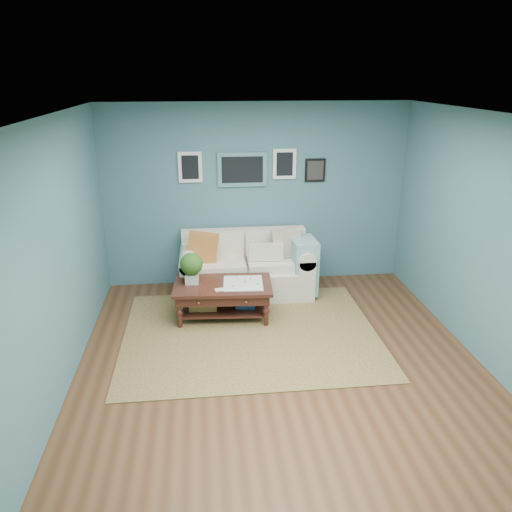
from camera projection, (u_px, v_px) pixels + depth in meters
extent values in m
plane|color=brown|center=(281.00, 366.00, 5.56)|extent=(5.00, 5.00, 0.00)
plane|color=white|center=(286.00, 116.00, 4.62)|extent=(5.00, 5.00, 0.00)
cube|color=#437378|center=(256.00, 196.00, 7.42)|extent=(4.50, 0.02, 2.70)
cube|color=#437378|center=(356.00, 404.00, 2.76)|extent=(4.50, 0.02, 2.70)
cube|color=#437378|center=(55.00, 261.00, 4.86)|extent=(0.02, 5.00, 2.70)
cube|color=#437378|center=(491.00, 244.00, 5.33)|extent=(0.02, 5.00, 2.70)
cube|color=slate|center=(242.00, 170.00, 7.24)|extent=(0.72, 0.03, 0.50)
cube|color=black|center=(242.00, 170.00, 7.22)|extent=(0.60, 0.01, 0.38)
cube|color=white|center=(190.00, 167.00, 7.14)|extent=(0.34, 0.03, 0.44)
cube|color=white|center=(284.00, 164.00, 7.28)|extent=(0.34, 0.03, 0.44)
cube|color=black|center=(315.00, 170.00, 7.36)|extent=(0.30, 0.03, 0.34)
cube|color=brown|center=(250.00, 333.00, 6.24)|extent=(3.14, 2.51, 0.01)
cube|color=silver|center=(246.00, 280.00, 7.32)|extent=(1.40, 0.87, 0.42)
cube|color=silver|center=(244.00, 244.00, 7.48)|extent=(1.84, 0.22, 0.47)
cube|color=silver|center=(190.00, 276.00, 7.20)|extent=(0.24, 0.87, 0.61)
cube|color=silver|center=(301.00, 272.00, 7.37)|extent=(0.24, 0.87, 0.61)
cylinder|color=silver|center=(189.00, 257.00, 7.10)|extent=(0.26, 0.87, 0.26)
cylinder|color=silver|center=(302.00, 252.00, 7.27)|extent=(0.26, 0.87, 0.26)
cube|color=silver|center=(220.00, 266.00, 7.13)|extent=(0.71, 0.55, 0.13)
cube|color=silver|center=(272.00, 263.00, 7.21)|extent=(0.71, 0.55, 0.13)
cube|color=silver|center=(219.00, 243.00, 7.31)|extent=(0.71, 0.12, 0.36)
cube|color=silver|center=(270.00, 242.00, 7.38)|extent=(0.71, 0.12, 0.36)
cube|color=#CB5D21|center=(203.00, 247.00, 7.02)|extent=(0.48, 0.17, 0.47)
cube|color=beige|center=(286.00, 243.00, 7.21)|extent=(0.47, 0.18, 0.46)
cube|color=beige|center=(266.00, 252.00, 7.10)|extent=(0.49, 0.12, 0.24)
cube|color=#83B7B9|center=(303.00, 265.00, 7.21)|extent=(0.34, 0.54, 0.79)
cube|color=#321810|center=(223.00, 285.00, 6.53)|extent=(1.32, 0.83, 0.04)
cube|color=#321810|center=(223.00, 291.00, 6.56)|extent=(1.23, 0.73, 0.13)
cube|color=#321810|center=(223.00, 308.00, 6.65)|extent=(1.12, 0.62, 0.03)
sphere|color=gold|center=(199.00, 303.00, 6.23)|extent=(0.03, 0.03, 0.03)
sphere|color=gold|center=(246.00, 302.00, 6.25)|extent=(0.03, 0.03, 0.03)
cylinder|color=#321810|center=(179.00, 312.00, 6.32)|extent=(0.06, 0.06, 0.43)
cylinder|color=#321810|center=(266.00, 311.00, 6.37)|extent=(0.06, 0.06, 0.43)
cylinder|color=#321810|center=(184.00, 294.00, 6.86)|extent=(0.06, 0.06, 0.43)
cylinder|color=#321810|center=(263.00, 292.00, 6.90)|extent=(0.06, 0.06, 0.43)
cube|color=beige|center=(192.00, 278.00, 6.53)|extent=(0.18, 0.18, 0.13)
sphere|color=#275319|center=(191.00, 264.00, 6.46)|extent=(0.30, 0.30, 0.30)
cube|color=white|center=(243.00, 283.00, 6.53)|extent=(0.54, 0.54, 0.01)
cube|color=#A28044|center=(203.00, 301.00, 6.59)|extent=(0.38, 0.28, 0.21)
cube|color=navy|center=(246.00, 302.00, 6.65)|extent=(0.27, 0.21, 0.12)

